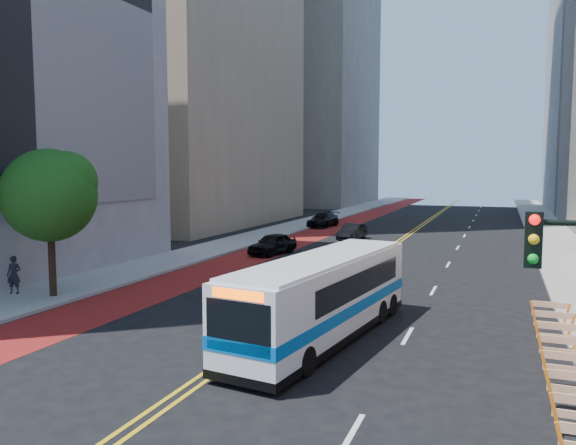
% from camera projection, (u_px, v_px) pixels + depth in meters
% --- Properties ---
extents(ground, '(160.00, 160.00, 0.00)m').
position_uv_depth(ground, '(206.00, 376.00, 16.14)').
color(ground, black).
rests_on(ground, ground).
extents(sidewalk_left, '(4.00, 140.00, 0.15)m').
position_uv_depth(sidewalk_left, '(255.00, 237.00, 48.29)').
color(sidewalk_left, gray).
rests_on(sidewalk_left, ground).
extents(sidewalk_right, '(4.00, 140.00, 0.15)m').
position_uv_depth(sidewalk_right, '(563.00, 252.00, 39.77)').
color(sidewalk_right, gray).
rests_on(sidewalk_right, ground).
extents(bus_lane_paint, '(3.60, 140.00, 0.01)m').
position_uv_depth(bus_lane_paint, '(297.00, 240.00, 46.91)').
color(bus_lane_paint, maroon).
rests_on(bus_lane_paint, ground).
extents(center_line_inner, '(0.14, 140.00, 0.01)m').
position_uv_depth(center_line_inner, '(392.00, 245.00, 44.10)').
color(center_line_inner, gold).
rests_on(center_line_inner, ground).
extents(center_line_outer, '(0.14, 140.00, 0.01)m').
position_uv_depth(center_line_outer, '(396.00, 245.00, 43.97)').
color(center_line_outer, gold).
rests_on(center_line_outer, ground).
extents(lane_dashes, '(0.14, 98.20, 0.01)m').
position_uv_depth(lane_dashes, '(464.00, 236.00, 49.77)').
color(lane_dashes, silver).
rests_on(lane_dashes, ground).
extents(midrise_left_far, '(20.00, 26.00, 65.00)m').
position_uv_depth(midrise_left_far, '(306.00, 10.00, 94.09)').
color(midrise_left_far, slate).
rests_on(midrise_left_far, ground).
extents(construction_barriers, '(1.42, 10.91, 1.00)m').
position_uv_depth(construction_barriers, '(565.00, 356.00, 15.85)').
color(construction_barriers, orange).
rests_on(construction_barriers, ground).
extents(street_tree, '(4.20, 4.20, 6.70)m').
position_uv_depth(street_tree, '(51.00, 192.00, 25.28)').
color(street_tree, black).
rests_on(street_tree, sidewalk_left).
extents(transit_bus, '(3.76, 10.87, 2.93)m').
position_uv_depth(transit_bus, '(325.00, 296.00, 19.54)').
color(transit_bus, silver).
rests_on(transit_bus, ground).
extents(car_a, '(2.51, 4.56, 1.47)m').
position_uv_depth(car_a, '(273.00, 244.00, 39.05)').
color(car_a, black).
rests_on(car_a, ground).
extents(car_b, '(1.70, 4.20, 1.36)m').
position_uv_depth(car_b, '(352.00, 232.00, 46.90)').
color(car_b, black).
rests_on(car_b, ground).
extents(car_c, '(2.48, 5.16, 1.45)m').
position_uv_depth(car_c, '(323.00, 220.00, 57.60)').
color(car_c, black).
rests_on(car_c, ground).
extents(pedestrian, '(0.75, 0.61, 1.77)m').
position_uv_depth(pedestrian, '(14.00, 275.00, 26.03)').
color(pedestrian, black).
rests_on(pedestrian, sidewalk_left).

